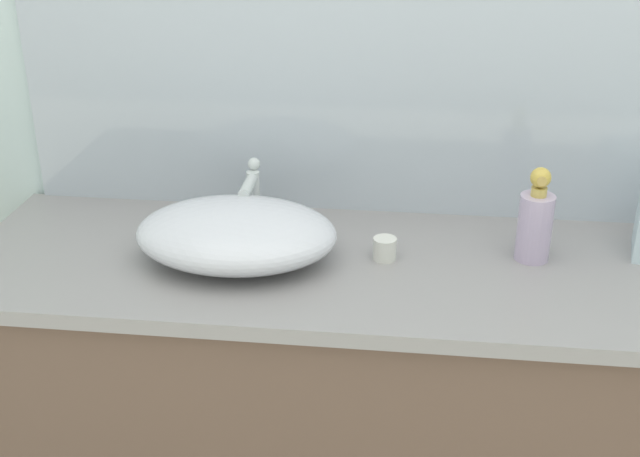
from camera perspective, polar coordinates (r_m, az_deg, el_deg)
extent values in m
cube|color=silver|center=(1.79, 9.87, 14.63)|extent=(6.00, 0.06, 2.60)
cube|color=brown|center=(1.88, 5.36, -14.62)|extent=(1.76, 0.49, 0.83)
cube|color=gray|center=(1.64, 5.95, -3.02)|extent=(1.80, 0.53, 0.03)
ellipsoid|color=silver|center=(1.63, -5.88, -0.37)|extent=(0.40, 0.30, 0.11)
cylinder|color=silver|center=(1.79, -4.67, 2.19)|extent=(0.03, 0.03, 0.12)
cylinder|color=silver|center=(1.73, -5.04, 3.00)|extent=(0.02, 0.10, 0.02)
sphere|color=silver|center=(1.78, -4.64, 4.53)|extent=(0.03, 0.03, 0.03)
cylinder|color=#C0ABCA|center=(1.68, 14.80, 0.06)|extent=(0.07, 0.07, 0.14)
cylinder|color=tan|center=(1.65, 15.09, 2.52)|extent=(0.03, 0.03, 0.02)
sphere|color=gold|center=(1.64, 15.20, 3.46)|extent=(0.04, 0.04, 0.04)
cylinder|color=tan|center=(1.63, 15.25, 3.32)|extent=(0.02, 0.02, 0.02)
cylinder|color=silver|center=(1.65, 4.56, -1.41)|extent=(0.05, 0.05, 0.05)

